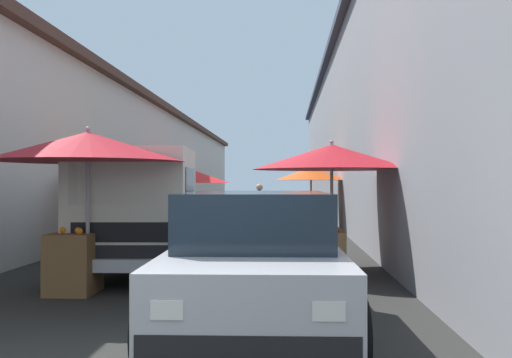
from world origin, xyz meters
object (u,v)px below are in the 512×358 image
object	(u,v)px
fruit_stall_near_left	(194,181)
fruit_stall_near_right	(127,178)
parked_scooter	(282,219)
plastic_stool	(180,224)
fruit_stall_far_left	(312,180)
fruit_stall_far_right	(86,160)
vendor_by_crates	(259,205)
delivery_truck	(142,214)
fruit_stall_mid_lane	(331,168)
hatchback_car	(256,258)

from	to	relation	value
fruit_stall_near_left	fruit_stall_near_right	bearing A→B (deg)	179.91
fruit_stall_near_right	parked_scooter	distance (m)	6.16
parked_scooter	plastic_stool	bearing A→B (deg)	104.88
fruit_stall_far_left	fruit_stall_near_left	world-z (taller)	fruit_stall_far_left
fruit_stall_far_left	fruit_stall_far_right	world-z (taller)	fruit_stall_far_right
fruit_stall_far_right	parked_scooter	world-z (taller)	fruit_stall_far_right
fruit_stall_far_left	vendor_by_crates	world-z (taller)	fruit_stall_far_left
fruit_stall_near_right	delivery_truck	xyz separation A→B (m)	(-2.91, -1.12, -0.62)
fruit_stall_mid_lane	fruit_stall_far_left	bearing A→B (deg)	-0.37
fruit_stall_far_right	hatchback_car	distance (m)	3.12
fruit_stall_mid_lane	fruit_stall_far_right	size ratio (longest dim) A/B	1.05
vendor_by_crates	plastic_stool	size ratio (longest dim) A/B	3.49
fruit_stall_near_left	plastic_stool	distance (m)	4.63
fruit_stall_far_right	vendor_by_crates	world-z (taller)	fruit_stall_far_right
fruit_stall_far_left	fruit_stall_far_right	size ratio (longest dim) A/B	0.88
parked_scooter	fruit_stall_far_left	bearing A→B (deg)	-41.53
fruit_stall_near_left	hatchback_car	distance (m)	15.00
fruit_stall_mid_lane	hatchback_car	distance (m)	4.12
hatchback_car	vendor_by_crates	world-z (taller)	vendor_by_crates
fruit_stall_mid_lane	fruit_stall_far_right	xyz separation A→B (m)	(-2.26, 3.56, 0.05)
fruit_stall_far_right	delivery_truck	bearing A→B (deg)	-14.06
fruit_stall_far_left	fruit_stall_mid_lane	world-z (taller)	fruit_stall_mid_lane
fruit_stall_near_right	fruit_stall_far_right	world-z (taller)	fruit_stall_far_right
hatchback_car	fruit_stall_mid_lane	bearing A→B (deg)	-16.23
fruit_stall_near_left	parked_scooter	distance (m)	5.09
fruit_stall_near_left	parked_scooter	world-z (taller)	fruit_stall_near_left
fruit_stall_mid_lane	fruit_stall_near_left	xyz separation A→B (m)	(10.82, 4.28, -0.21)
fruit_stall_near_left	hatchback_car	size ratio (longest dim) A/B	0.69
delivery_truck	fruit_stall_mid_lane	bearing A→B (deg)	-77.14
fruit_stall_mid_lane	plastic_stool	world-z (taller)	fruit_stall_mid_lane
fruit_stall_mid_lane	hatchback_car	bearing A→B (deg)	163.77
parked_scooter	fruit_stall_near_left	bearing A→B (deg)	42.88
fruit_stall_mid_lane	fruit_stall_near_left	world-z (taller)	fruit_stall_mid_lane
fruit_stall_near_right	fruit_stall_far_left	bearing A→B (deg)	-35.51
fruit_stall_far_right	hatchback_car	bearing A→B (deg)	-122.33
fruit_stall_near_left	plastic_stool	bearing A→B (deg)	-175.40
fruit_stall_near_right	fruit_stall_near_left	bearing A→B (deg)	-0.09
fruit_stall_far_right	vendor_by_crates	bearing A→B (deg)	-11.96
fruit_stall_far_left	vendor_by_crates	distance (m)	2.25
fruit_stall_mid_lane	delivery_truck	xyz separation A→B (m)	(-0.73, 3.18, -0.78)
fruit_stall_far_left	fruit_stall_near_left	xyz separation A→B (m)	(2.54, 4.34, -0.04)
fruit_stall_mid_lane	fruit_stall_far_right	world-z (taller)	fruit_stall_far_right
fruit_stall_near_right	fruit_stall_far_right	xyz separation A→B (m)	(-4.44, -0.73, 0.21)
fruit_stall_near_right	fruit_stall_mid_lane	world-z (taller)	fruit_stall_mid_lane
parked_scooter	vendor_by_crates	bearing A→B (deg)	106.82
fruit_stall_near_left	delivery_truck	xyz separation A→B (m)	(-11.54, -1.10, -0.56)
delivery_truck	plastic_stool	bearing A→B (deg)	5.98
fruit_stall_mid_lane	delivery_truck	distance (m)	3.35
fruit_stall_near_right	fruit_stall_far_left	distance (m)	7.49
fruit_stall_far_left	parked_scooter	world-z (taller)	fruit_stall_far_left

